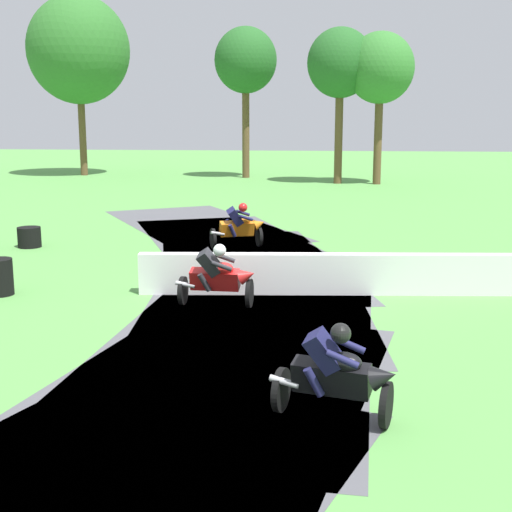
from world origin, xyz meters
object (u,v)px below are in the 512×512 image
(motorcycle_trailing_orange, at_px, (239,226))
(tire_stack_mid_b, at_px, (29,237))
(motorcycle_lead_black, at_px, (337,374))
(motorcycle_chase_red, at_px, (218,277))

(motorcycle_trailing_orange, distance_m, tire_stack_mid_b, 6.24)
(motorcycle_lead_black, distance_m, motorcycle_chase_red, 5.79)
(motorcycle_trailing_orange, bearing_deg, motorcycle_chase_red, -87.13)
(motorcycle_trailing_orange, bearing_deg, motorcycle_lead_black, -77.45)
(tire_stack_mid_b, bearing_deg, motorcycle_chase_red, -42.61)
(motorcycle_lead_black, bearing_deg, motorcycle_chase_red, 113.45)
(motorcycle_lead_black, bearing_deg, tire_stack_mid_b, 127.98)
(motorcycle_lead_black, distance_m, tire_stack_mid_b, 14.37)
(motorcycle_chase_red, height_order, motorcycle_trailing_orange, same)
(motorcycle_lead_black, distance_m, motorcycle_trailing_orange, 12.11)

